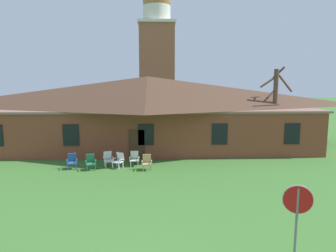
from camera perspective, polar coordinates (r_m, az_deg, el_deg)
brick_building at (r=26.09m, az=-3.77°, el=2.93°), size 26.92×10.40×5.87m
dome_tower at (r=44.20m, az=-2.08°, el=12.69°), size 5.18×5.18×19.35m
stop_sign at (r=9.17m, az=23.00°, el=-14.70°), size 0.78×0.25×2.67m
lawn_chair_by_porch at (r=20.13m, az=-17.51°, el=-6.21°), size 0.73×0.78×0.96m
lawn_chair_near_door at (r=19.59m, az=-14.30°, el=-6.47°), size 0.75×0.81×0.96m
lawn_chair_left_end at (r=20.10m, az=-11.15°, el=-6.00°), size 0.77×0.82×0.96m
lawn_chair_middle at (r=19.67m, az=-9.19°, el=-6.27°), size 0.82×0.85×0.96m
lawn_chair_right_end at (r=19.96m, az=-6.31°, el=-6.00°), size 0.66×0.69×0.96m
lawn_chair_far_side at (r=18.99m, az=-3.98°, el=-6.70°), size 0.65×0.68×0.96m
bare_tree_beside_building at (r=25.50m, az=19.40°, el=3.63°), size 2.30×2.34×6.61m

